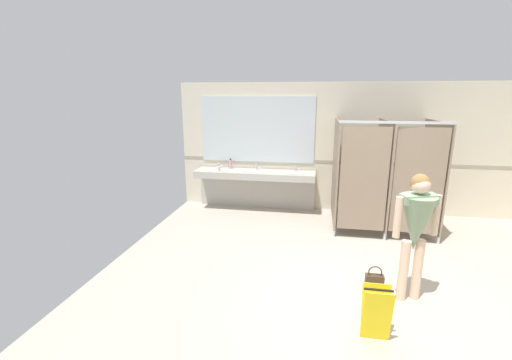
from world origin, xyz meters
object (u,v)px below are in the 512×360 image
Objects in this scene: soap_dispenser at (231,164)px; wet_floor_sign at (377,313)px; handbag at (374,282)px; person_standing at (416,223)px; paper_cup at (218,169)px.

soap_dispenser is 0.38× the size of wet_floor_sign.
soap_dispenser is (-2.61, 2.98, 0.83)m from handbag.
soap_dispenser reaches higher than handbag.
soap_dispenser reaches higher than wet_floor_sign.
person_standing is 2.74× the size of wet_floor_sign.
person_standing reaches higher than paper_cup.
soap_dispenser reaches higher than paper_cup.
paper_cup is at bearing -128.42° from soap_dispenser.
wet_floor_sign is (-0.51, -0.81, -0.68)m from person_standing.
person_standing is at bearing 57.97° from wet_floor_sign.
person_standing reaches higher than handbag.
handbag is 0.95m from wet_floor_sign.
soap_dispenser is (-2.99, 3.10, -0.02)m from person_standing.
person_standing is at bearing -41.72° from paper_cup.
person_standing is 4.27m from paper_cup.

